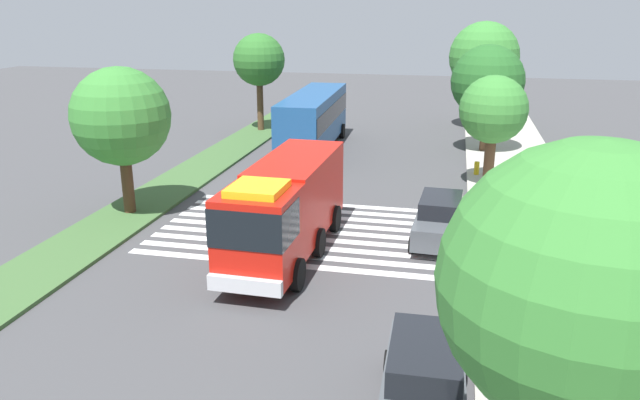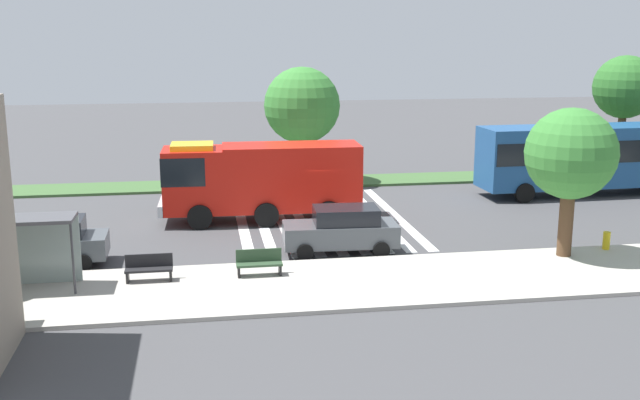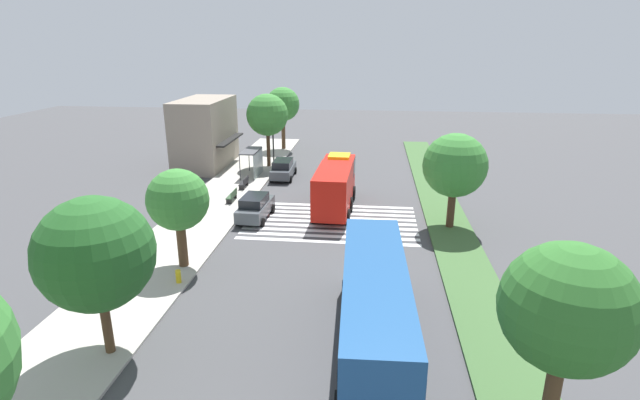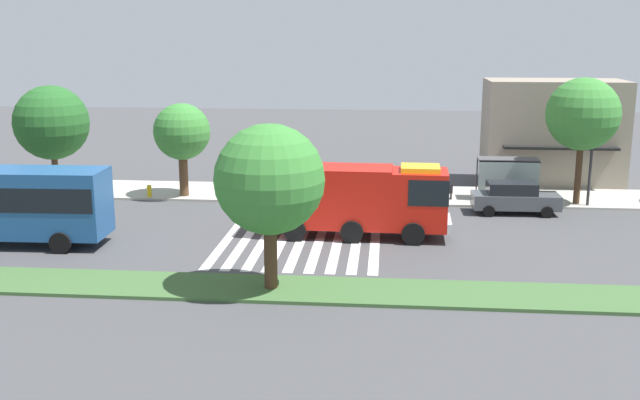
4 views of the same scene
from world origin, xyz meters
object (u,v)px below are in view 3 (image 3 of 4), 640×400
at_px(transit_bus, 375,303).
at_px(street_lamp, 273,134).
at_px(fire_truck, 336,183).
at_px(bench_near_shelter, 244,183).
at_px(sidewalk_tree_far_east, 283,105).
at_px(bench_west_of_shelter, 232,196).
at_px(sidewalk_tree_center, 178,201).
at_px(bus_stop_shelter, 255,158).
at_px(sidewalk_tree_west, 95,254).
at_px(median_tree_far_west, 567,310).
at_px(fire_hydrant, 178,276).
at_px(parked_car_west, 255,207).
at_px(sidewalk_tree_east, 267,115).
at_px(parked_car_mid, 283,169).
at_px(median_tree_west, 455,166).

bearing_deg(transit_bus, street_lamp, -163.08).
xyz_separation_m(fire_truck, bench_near_shelter, (4.30, 8.26, -1.42)).
height_order(fire_truck, sidewalk_tree_far_east, sidewalk_tree_far_east).
distance_m(transit_bus, bench_west_of_shelter, 21.43).
bearing_deg(bench_near_shelter, sidewalk_tree_center, -178.13).
bearing_deg(bus_stop_shelter, bench_near_shelter, -179.93).
relative_size(sidewalk_tree_west, median_tree_far_west, 0.95).
bearing_deg(fire_hydrant, street_lamp, 0.22).
bearing_deg(parked_car_west, bench_west_of_shelter, 40.82).
bearing_deg(median_tree_far_west, bench_near_shelter, 31.31).
relative_size(sidewalk_tree_center, median_tree_far_west, 0.81).
height_order(parked_car_west, sidewalk_tree_west, sidewalk_tree_west).
distance_m(fire_truck, sidewalk_tree_east, 14.82).
relative_size(fire_truck, sidewalk_tree_center, 1.62).
bearing_deg(sidewalk_tree_east, transit_bus, -160.24).
xyz_separation_m(sidewalk_tree_center, median_tree_far_west, (-11.58, -15.90, 1.19)).
relative_size(sidewalk_tree_west, sidewalk_tree_center, 1.18).
xyz_separation_m(parked_car_west, bus_stop_shelter, (11.21, 2.70, 0.96)).
xyz_separation_m(parked_car_mid, median_tree_far_west, (-30.94, -13.70, 4.29)).
bearing_deg(transit_bus, parked_car_west, -151.82).
bearing_deg(fire_hydrant, median_tree_far_west, -121.81).
distance_m(fire_truck, sidewalk_tree_west, 20.82).
bearing_deg(transit_bus, fire_hydrant, -115.77).
bearing_deg(bus_stop_shelter, fire_hydrant, -177.31).
height_order(parked_car_west, bench_near_shelter, parked_car_west).
bearing_deg(bus_stop_shelter, median_tree_west, -125.14).
bearing_deg(street_lamp, fire_truck, -149.96).
relative_size(transit_bus, bench_near_shelter, 7.20).
xyz_separation_m(parked_car_west, fire_hydrant, (-10.21, 1.70, -0.43)).
relative_size(transit_bus, median_tree_west, 1.79).
height_order(street_lamp, fire_hydrant, street_lamp).
xyz_separation_m(bench_near_shelter, sidewalk_tree_east, (7.88, -0.50, 4.73)).
bearing_deg(median_tree_west, sidewalk_tree_far_east, 33.65).
distance_m(transit_bus, street_lamp, 32.11).
height_order(bus_stop_shelter, sidewalk_tree_far_east, sidewalk_tree_far_east).
bearing_deg(parked_car_west, bench_near_shelter, 23.28).
distance_m(street_lamp, fire_hydrant, 26.00).
bearing_deg(transit_bus, median_tree_west, 158.35).
height_order(fire_truck, parked_car_mid, fire_truck).
height_order(parked_car_mid, sidewalk_tree_far_east, sidewalk_tree_far_east).
distance_m(transit_bus, bench_near_shelter, 24.70).
relative_size(fire_truck, parked_car_west, 2.02).
height_order(bench_near_shelter, sidewalk_tree_west, sidewalk_tree_west).
bearing_deg(parked_car_mid, bus_stop_shelter, 88.21).
xyz_separation_m(sidewalk_tree_east, fire_hydrant, (-25.30, -0.50, -4.83)).
relative_size(parked_car_west, sidewalk_tree_west, 0.68).
relative_size(parked_car_mid, sidewalk_tree_center, 0.85).
xyz_separation_m(bench_west_of_shelter, sidewalk_tree_east, (11.64, -0.50, 4.73)).
xyz_separation_m(fire_truck, parked_car_west, (-2.91, 5.56, -1.09)).
bearing_deg(sidewalk_tree_far_east, sidewalk_tree_center, 180.00).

